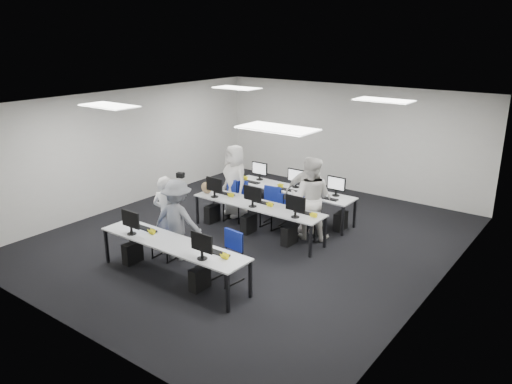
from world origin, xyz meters
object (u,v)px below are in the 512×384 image
Objects in this scene: desk_front at (172,245)px; student_0 at (167,216)px; chair_3 at (272,217)px; student_2 at (235,181)px; desk_mid at (257,206)px; chair_2 at (236,208)px; chair_7 at (312,223)px; chair_6 at (276,210)px; student_3 at (308,195)px; chair_0 at (167,244)px; photographer at (178,220)px; chair_1 at (227,266)px; chair_4 at (308,225)px; student_1 at (310,198)px; chair_5 at (240,203)px.

student_0 is at bearing 140.96° from desk_front.
student_2 reaches higher than chair_3.
desk_mid is 2.09m from student_0.
desk_mid is at bearing -33.84° from chair_2.
chair_2 is 1.11× the size of chair_7.
student_3 is (0.89, -0.07, 0.58)m from chair_6.
desk_front is 1.83× the size of student_3.
chair_0 is 0.97× the size of chair_2.
chair_6 is 0.57× the size of photographer.
chair_6 is (-0.96, 3.01, 0.00)m from chair_1.
chair_4 is (1.74, 2.60, -0.01)m from chair_0.
student_2 is at bearing 122.69° from chair_2.
student_1 is at bearing 92.03° from chair_1.
student_2 is at bearing -88.88° from photographer.
photographer reaches higher than chair_0.
student_3 reaches higher than chair_3.
chair_4 is at bearing 31.88° from desk_mid.
student_3 is (-0.21, 0.28, 0.60)m from chair_4.
chair_6 is 2.92m from photographer.
chair_3 is 0.49× the size of photographer.
chair_6 is (-1.09, 0.35, 0.02)m from chair_4.
desk_mid is 1.40m from chair_5.
chair_5 reaches higher than desk_mid.
chair_3 is (-0.85, 2.66, -0.04)m from chair_1.
chair_1 is at bearing -68.15° from desk_mid.
chair_5 reaches higher than desk_front.
student_0 is at bearing -95.74° from chair_2.
chair_6 is at bearing 74.18° from chair_0.
chair_1 is 0.56× the size of student_0.
chair_2 reaches higher than chair_1.
chair_0 reaches higher than desk_front.
chair_2 reaches higher than chair_3.
chair_1 is 1.00× the size of chair_6.
chair_3 is 0.44× the size of student_1.
chair_2 is at bearing -164.19° from chair_3.
chair_0 reaches higher than chair_3.
photographer reaches higher than chair_4.
desk_front is 1.12m from student_0.
chair_0 is 1.13× the size of chair_3.
photographer is (0.22, 0.10, 0.53)m from chair_0.
student_1 reaches higher than chair_0.
student_0 reaches higher than chair_7.
student_2 is (-2.16, -0.07, 0.62)m from chair_7.
chair_6 is at bearing 157.51° from student_3.
chair_7 is at bearing -137.66° from student_0.
chair_1 is at bearing -5.67° from chair_0.
chair_6 is 0.52× the size of student_2.
chair_4 is 0.49× the size of student_2.
chair_4 is 1.15m from chair_6.
student_3 is at bearing 58.57° from chair_0.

